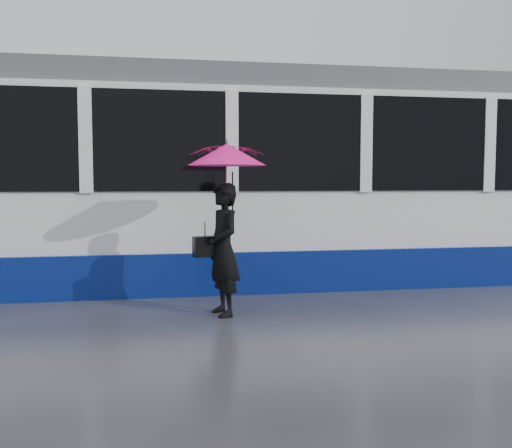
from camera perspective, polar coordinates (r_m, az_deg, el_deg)
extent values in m
plane|color=#2F2F35|center=(7.12, 1.20, -9.03)|extent=(90.00, 90.00, 0.00)
cube|color=#3F3D38|center=(8.83, -1.08, -6.34)|extent=(34.00, 0.07, 0.02)
cube|color=#3F3D38|center=(10.23, -2.35, -4.87)|extent=(34.00, 0.07, 0.02)
cube|color=white|center=(9.43, -0.40, 3.60)|extent=(24.00, 2.40, 2.95)
cube|color=navy|center=(9.52, -0.39, -3.73)|extent=(24.00, 2.56, 0.62)
cube|color=black|center=(9.44, -0.40, 7.70)|extent=(23.00, 2.48, 1.40)
cube|color=#4F5156|center=(9.55, -0.40, 13.55)|extent=(23.60, 2.20, 0.35)
imported|color=black|center=(6.96, -3.30, -2.55)|extent=(0.52, 0.67, 1.62)
imported|color=#E61357|center=(6.92, -2.92, 4.86)|extent=(1.08, 1.09, 0.81)
cone|color=#E61357|center=(6.93, -2.92, 6.95)|extent=(1.16, 1.16, 0.26)
cylinder|color=black|center=(6.94, -2.93, 8.21)|extent=(0.01, 0.01, 0.06)
cylinder|color=black|center=(6.95, -2.35, 2.35)|extent=(0.02, 0.02, 0.71)
cube|color=black|center=(6.96, -5.12, -2.25)|extent=(0.31, 0.19, 0.25)
cylinder|color=black|center=(6.93, -5.13, -0.48)|extent=(0.01, 0.01, 0.18)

